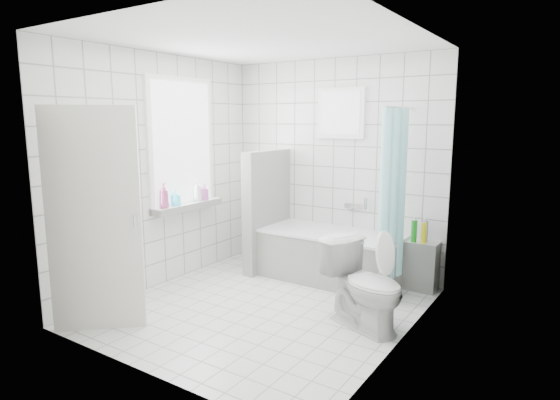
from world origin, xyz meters
The scene contains 19 objects.
ground centered at (0.00, 0.00, 0.00)m, with size 3.00×3.00×0.00m, color white.
ceiling centered at (0.00, 0.00, 2.60)m, with size 3.00×3.00×0.00m, color white.
wall_back centered at (0.00, 1.50, 1.30)m, with size 2.80×0.02×2.60m, color white.
wall_front centered at (0.00, -1.50, 1.30)m, with size 2.80×0.02×2.60m, color white.
wall_left centered at (-1.40, 0.00, 1.30)m, with size 0.02×3.00×2.60m, color white.
wall_right centered at (1.40, 0.00, 1.30)m, with size 0.02×3.00×2.60m, color white.
window_left centered at (-1.35, 0.30, 1.60)m, with size 0.01×0.90×1.40m, color white.
window_back centered at (0.10, 1.46, 1.95)m, with size 0.50×0.01×0.50m, color white.
window_sill centered at (-1.31, 0.30, 0.86)m, with size 0.18×1.02×0.08m, color white.
door centered at (-0.96, -1.21, 1.00)m, with size 0.04×0.80×2.00m, color silver.
bathtub centered at (0.19, 1.12, 0.29)m, with size 1.65×0.77×0.58m.
partition_wall centered at (-0.70, 1.07, 0.75)m, with size 0.15×0.85×1.50m, color white.
tiled_ledge centered at (1.15, 1.38, 0.28)m, with size 0.40×0.24×0.55m, color white.
toilet centered at (1.03, 0.13, 0.40)m, with size 0.45×0.79×0.81m, color white.
curtain_rod centered at (0.95, 1.10, 2.00)m, with size 0.02×0.02×0.80m, color silver.
shower_curtain centered at (0.95, 0.97, 1.10)m, with size 0.14×0.48×1.78m, color #53F3F2, non-canonical shape.
tub_faucet centered at (0.29, 1.46, 0.85)m, with size 0.18×0.06×0.06m, color silver.
sill_bottles centered at (-1.30, 0.25, 1.03)m, with size 0.13×0.79×0.28m.
ledge_bottles centered at (1.16, 1.34, 0.67)m, with size 0.17×0.14×0.24m.
Camera 1 is at (2.60, -3.66, 1.88)m, focal length 30.00 mm.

